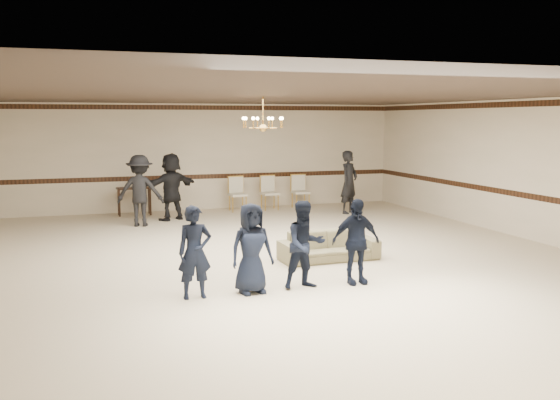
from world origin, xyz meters
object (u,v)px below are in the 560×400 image
Objects in this scene: chandelier at (263,112)px; boy_c at (305,245)px; banquet_chair_mid at (270,193)px; adult_left at (140,191)px; adult_mid at (171,187)px; boy_b at (252,248)px; console_table at (134,201)px; boy_a at (195,252)px; adult_right at (349,182)px; boy_d at (356,241)px; banquet_chair_right at (301,192)px; banquet_chair_left at (238,194)px; settee at (329,246)px.

boy_c is (-0.29, -3.32, -2.16)m from chandelier.
banquet_chair_mid is (1.77, 5.23, -2.37)m from chandelier.
adult_mid is at bearing -126.45° from adult_left.
boy_b is 0.78× the size of adult_mid.
adult_mid reaches higher than console_table.
boy_a is 0.78× the size of adult_right.
boy_a is at bearing -94.01° from console_table.
adult_left is at bearing 113.37° from boy_d.
adult_mid is at bearing 83.29° from boy_b.
banquet_chair_right is (4.86, 8.55, -0.21)m from boy_a.
boy_a and boy_c have the same top height.
adult_mid is 1.00× the size of adult_right.
adult_right reaches higher than banquet_chair_mid.
banquet_chair_left and banquet_chair_mid have the same top height.
banquet_chair_left is at bearing 89.08° from settee.
boy_b reaches higher than banquet_chair_mid.
banquet_chair_mid is (-1.99, 1.40, -0.41)m from adult_right.
adult_left is (-1.05, 6.86, 0.20)m from boy_b.
settee is 6.18m from adult_right.
banquet_chair_left is at bearing 70.08° from boy_a.
banquet_chair_left is at bearing 179.96° from adult_mid.
boy_b reaches higher than console_table.
console_table is at bearing 130.14° from adult_right.
boy_c is at bearing -154.44° from adult_right.
banquet_chair_left is (2.86, 8.55, -0.21)m from boy_a.
boy_d is 1.41× the size of banquet_chair_left.
boy_a is 1.41× the size of banquet_chair_left.
boy_d is 0.78× the size of adult_left.
chandelier reaches higher than boy_a.
boy_b is 1.00× the size of boy_d.
adult_right is (3.76, 3.83, -1.96)m from chandelier.
boy_d is 0.78× the size of adult_mid.
banquet_chair_mid is at bearing -5.15° from banquet_chair_left.
banquet_chair_left is at bearing 89.71° from boy_d.
banquet_chair_right is (4.11, 1.00, -0.41)m from adult_mid.
boy_c is 8.80m from banquet_chair_mid.
chandelier is 6.37m from console_table.
banquet_chair_left is (2.11, 1.00, -0.41)m from adult_mid.
chandelier reaches higher than settee.
boy_c is at bearing -1.42° from boy_a.
adult_mid is (-1.95, 7.56, 0.20)m from boy_d.
settee is (0.86, -1.58, -2.59)m from chandelier.
boy_b is 8.70m from adult_right.
adult_right reaches higher than boy_c.
boy_a is at bearing 172.16° from boy_b.
chandelier reaches higher than banquet_chair_left.
adult_right is at bearing 47.48° from boy_b.
boy_c is 1.41× the size of banquet_chair_mid.
boy_b is at bearing -109.72° from chandelier.
boy_d is at bearing -102.48° from banquet_chair_right.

